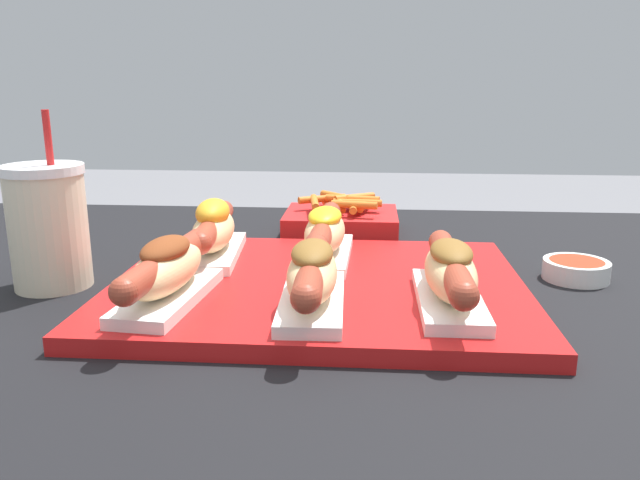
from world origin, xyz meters
TOP-DOWN VIEW (x-y plane):
  - serving_tray at (0.04, -0.04)m, footprint 0.45×0.36m
  - hot_dog_0 at (-0.11, -0.12)m, footprint 0.07×0.20m
  - hot_dog_1 at (0.04, -0.13)m, footprint 0.06×0.20m
  - hot_dog_2 at (0.17, -0.11)m, footprint 0.06×0.20m
  - hot_dog_3 at (-0.10, 0.04)m, footprint 0.07×0.20m
  - hot_dog_4 at (0.04, 0.04)m, footprint 0.06×0.20m
  - sauce_bowl at (0.34, 0.04)m, footprint 0.08×0.08m
  - drink_cup at (-0.27, -0.04)m, footprint 0.09×0.09m
  - fries_basket at (0.05, 0.24)m, footprint 0.17×0.14m

SIDE VIEW (x-z plane):
  - serving_tray at x=0.04m, z-range 0.75..0.77m
  - sauce_bowl at x=0.34m, z-range 0.75..0.78m
  - fries_basket at x=0.05m, z-range 0.74..0.80m
  - hot_dog_2 at x=0.17m, z-range 0.77..0.84m
  - hot_dog_4 at x=0.04m, z-range 0.77..0.84m
  - hot_dog_0 at x=-0.11m, z-range 0.77..0.84m
  - hot_dog_1 at x=0.04m, z-range 0.77..0.84m
  - hot_dog_3 at x=-0.10m, z-range 0.77..0.84m
  - drink_cup at x=-0.27m, z-range 0.72..0.92m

